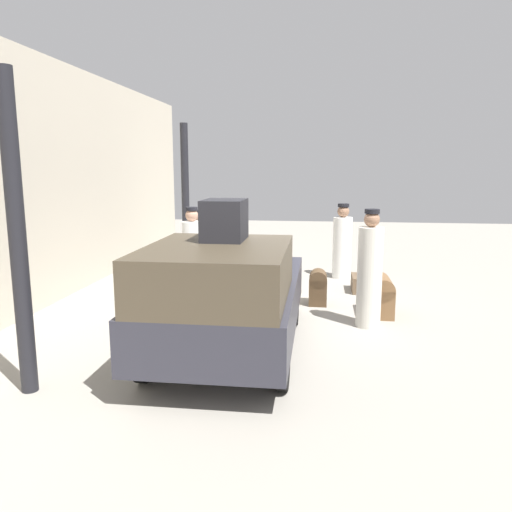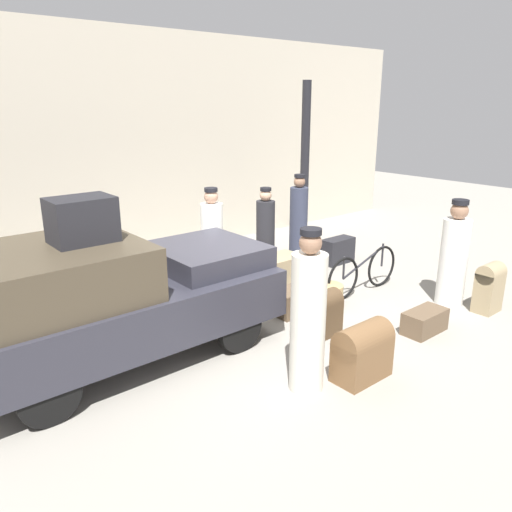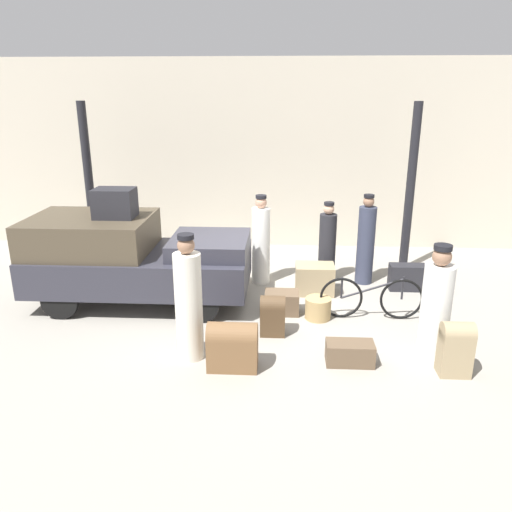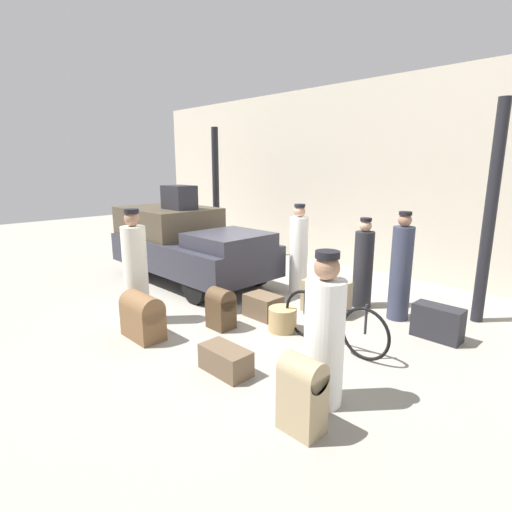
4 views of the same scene
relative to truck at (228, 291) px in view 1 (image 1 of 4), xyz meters
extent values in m
plane|color=gray|center=(2.08, -0.28, -0.87)|extent=(30.00, 30.00, 0.00)
cube|color=beige|center=(2.08, 3.79, 1.38)|extent=(16.00, 0.15, 4.50)
cylinder|color=black|center=(-1.46, 2.05, 0.90)|extent=(0.19, 0.19, 3.55)
cylinder|color=black|center=(5.41, 2.05, 0.90)|extent=(0.19, 0.19, 3.55)
cylinder|color=black|center=(1.39, 0.83, -0.55)|extent=(0.64, 0.12, 0.64)
cylinder|color=black|center=(1.39, -0.83, -0.55)|extent=(0.64, 0.12, 0.64)
cylinder|color=black|center=(-1.05, 0.83, -0.55)|extent=(0.64, 0.12, 0.64)
cylinder|color=black|center=(-1.05, -0.83, -0.55)|extent=(0.64, 0.12, 0.64)
cube|color=#2D2D38|center=(0.17, 0.00, -0.21)|extent=(3.92, 1.82, 0.63)
cube|color=#473D2D|center=(-0.71, 0.00, 0.42)|extent=(2.16, 1.67, 0.63)
cube|color=#2D2D38|center=(1.45, 0.00, 0.25)|extent=(1.37, 1.42, 0.29)
torus|color=black|center=(4.79, -0.53, -0.51)|extent=(0.73, 0.04, 0.73)
torus|color=black|center=(3.77, -0.53, -0.51)|extent=(0.73, 0.04, 0.73)
cylinder|color=#232328|center=(4.28, -0.53, -0.32)|extent=(1.03, 0.04, 0.40)
cylinder|color=#232328|center=(3.77, -0.53, -0.32)|extent=(0.04, 0.04, 0.38)
cylinder|color=#232328|center=(4.79, -0.53, -0.30)|extent=(0.04, 0.04, 0.41)
cylinder|color=tan|center=(3.38, -0.58, -0.69)|extent=(0.44, 0.44, 0.37)
cylinder|color=#232328|center=(3.66, 1.29, -0.17)|extent=(0.35, 0.35, 1.40)
sphere|color=tan|center=(3.66, 1.29, 0.63)|extent=(0.22, 0.22, 0.22)
cylinder|color=black|center=(3.66, 1.29, 0.74)|extent=(0.20, 0.20, 0.06)
cylinder|color=white|center=(4.98, -1.73, -0.17)|extent=(0.43, 0.43, 1.40)
sphere|color=#936B51|center=(4.98, -1.73, 0.66)|extent=(0.27, 0.27, 0.27)
cylinder|color=black|center=(4.98, -1.73, 0.80)|extent=(0.25, 0.25, 0.07)
cylinder|color=silver|center=(1.42, -2.01, -0.07)|extent=(0.39, 0.39, 1.60)
sphere|color=#936B51|center=(1.42, -2.01, 0.85)|extent=(0.24, 0.24, 0.24)
cylinder|color=black|center=(1.42, -2.01, 0.98)|extent=(0.23, 0.23, 0.07)
cylinder|color=#33384C|center=(4.42, 1.19, -0.08)|extent=(0.35, 0.35, 1.58)
sphere|color=#936B51|center=(4.42, 1.19, 0.82)|extent=(0.22, 0.22, 0.22)
cylinder|color=black|center=(4.42, 1.19, 0.93)|extent=(0.20, 0.20, 0.06)
cylinder|color=white|center=(2.31, 1.09, -0.10)|extent=(0.36, 0.36, 1.55)
sphere|color=tan|center=(2.31, 1.09, 0.79)|extent=(0.23, 0.23, 0.23)
cylinder|color=black|center=(2.31, 1.09, 0.91)|extent=(0.21, 0.21, 0.06)
cube|color=#9E8966|center=(5.14, -2.28, -0.55)|extent=(0.42, 0.30, 0.64)
cylinder|color=#9E8966|center=(5.14, -2.28, -0.24)|extent=(0.42, 0.30, 0.30)
cube|color=brown|center=(3.74, -2.07, -0.71)|extent=(0.68, 0.36, 0.33)
cube|color=#4C3823|center=(2.61, -1.20, -0.63)|extent=(0.40, 0.33, 0.49)
cylinder|color=#4C3823|center=(2.61, -1.20, -0.38)|extent=(0.40, 0.33, 0.33)
cube|color=#232328|center=(5.21, 0.85, -0.62)|extent=(0.70, 0.32, 0.51)
cube|color=brown|center=(2.07, -2.28, -0.62)|extent=(0.70, 0.39, 0.50)
cylinder|color=brown|center=(2.07, -2.28, -0.38)|extent=(0.70, 0.39, 0.39)
cube|color=brown|center=(2.75, -0.38, -0.68)|extent=(0.60, 0.42, 0.39)
cube|color=#9E8966|center=(3.38, 0.57, -0.59)|extent=(0.74, 0.53, 0.57)
cube|color=#232328|center=(-0.22, 0.00, 0.99)|extent=(0.70, 0.52, 0.52)
camera|label=1|loc=(-6.44, -1.20, 1.65)|focal=35.00mm
camera|label=2|loc=(-2.23, -5.50, 2.28)|focal=35.00mm
camera|label=3|loc=(2.75, -8.48, 2.86)|focal=35.00mm
camera|label=4|loc=(7.28, -5.02, 1.69)|focal=28.00mm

